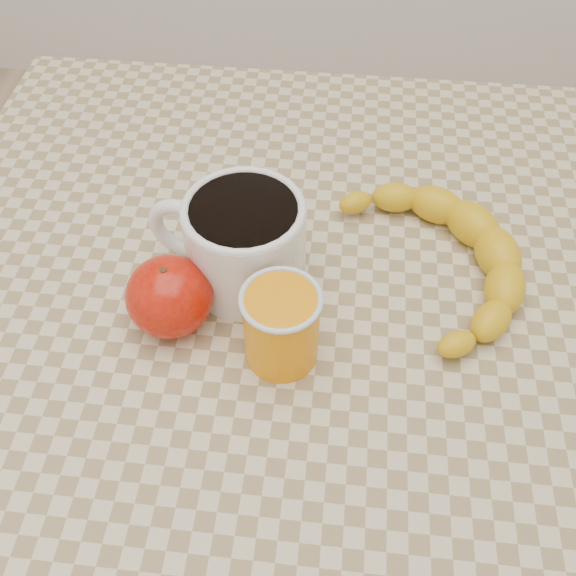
# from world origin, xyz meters

# --- Properties ---
(ground) EXTENTS (3.00, 3.00, 0.00)m
(ground) POSITION_xyz_m (0.00, 0.00, 0.00)
(ground) COLOR tan
(ground) RESTS_ON ground
(table) EXTENTS (0.80, 0.80, 0.75)m
(table) POSITION_xyz_m (0.00, 0.00, 0.66)
(table) COLOR #C9B88E
(table) RESTS_ON ground
(coffee_mug) EXTENTS (0.17, 0.14, 0.10)m
(coffee_mug) POSITION_xyz_m (-0.05, 0.03, 0.80)
(coffee_mug) COLOR white
(coffee_mug) RESTS_ON table
(orange_juice_glass) EXTENTS (0.07, 0.07, 0.08)m
(orange_juice_glass) POSITION_xyz_m (0.00, -0.06, 0.79)
(orange_juice_glass) COLOR orange
(orange_juice_glass) RESTS_ON table
(apple) EXTENTS (0.09, 0.09, 0.07)m
(apple) POSITION_xyz_m (-0.10, -0.03, 0.79)
(apple) COLOR #990B05
(apple) RESTS_ON table
(banana) EXTENTS (0.35, 0.38, 0.04)m
(banana) POSITION_xyz_m (0.15, 0.06, 0.77)
(banana) COLOR gold
(banana) RESTS_ON table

